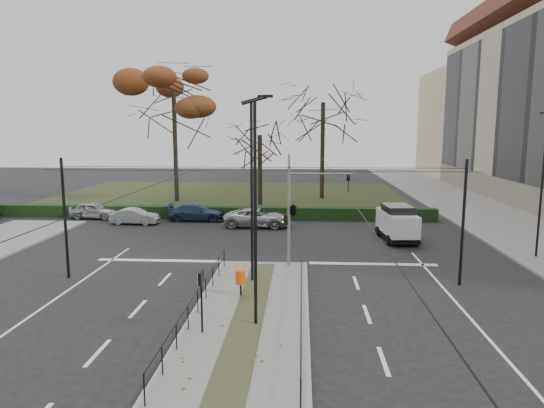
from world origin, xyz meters
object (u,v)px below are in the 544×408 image
(parked_car_first, at_px, (94,210))
(bare_tree_near, at_px, (260,140))
(parked_car_third, at_px, (197,212))
(parked_car_fourth, at_px, (257,218))
(bare_tree_center, at_px, (323,109))
(streetlamp_median_far, at_px, (252,189))
(streetlamp_median_near, at_px, (256,211))
(litter_bin, at_px, (241,277))
(info_panel, at_px, (201,284))
(parked_car_second, at_px, (135,216))
(traffic_light, at_px, (295,208))
(white_van, at_px, (397,222))
(streetlamp_sidewalk, at_px, (543,182))
(rust_tree, at_px, (174,90))

(parked_car_first, relative_size, bare_tree_near, 0.45)
(parked_car_third, bearing_deg, parked_car_fourth, -113.32)
(parked_car_first, xyz_separation_m, bare_tree_near, (13.17, 7.77, 5.63))
(bare_tree_center, xyz_separation_m, bare_tree_near, (-6.18, -4.87, -3.06))
(streetlamp_median_far, distance_m, bare_tree_center, 29.59)
(streetlamp_median_near, bearing_deg, litter_bin, 107.59)
(info_panel, xyz_separation_m, parked_car_second, (-9.47, 20.22, -1.30))
(traffic_light, height_order, bare_tree_near, bare_tree_near)
(litter_bin, distance_m, white_van, 14.91)
(streetlamp_median_near, distance_m, parked_car_second, 22.74)
(traffic_light, bearing_deg, parked_car_third, 121.94)
(bare_tree_near, bearing_deg, litter_bin, -86.94)
(info_panel, height_order, streetlamp_median_far, streetlamp_median_far)
(parked_car_first, relative_size, parked_car_fourth, 0.80)
(streetlamp_sidewalk, xyz_separation_m, rust_tree, (-26.23, 20.55, 6.80))
(info_panel, xyz_separation_m, parked_car_third, (-4.96, 22.00, -1.24))
(parked_car_fourth, bearing_deg, parked_car_first, 81.47)
(parked_car_second, relative_size, parked_car_third, 0.80)
(info_panel, relative_size, bare_tree_center, 0.17)
(streetlamp_median_far, height_order, streetlamp_sidewalk, streetlamp_median_far)
(streetlamp_median_far, distance_m, rust_tree, 28.76)
(streetlamp_median_far, xyz_separation_m, rust_tree, (-10.43, 25.97, 6.61))
(white_van, bearing_deg, parked_car_third, 157.43)
(parked_car_fourth, bearing_deg, parked_car_second, 89.30)
(streetlamp_median_far, bearing_deg, litter_bin, -98.04)
(traffic_light, distance_m, streetlamp_sidewalk, 14.12)
(info_panel, height_order, bare_tree_near, bare_tree_near)
(bare_tree_near, bearing_deg, bare_tree_center, 38.24)
(litter_bin, bearing_deg, traffic_light, 65.49)
(white_van, distance_m, rust_tree, 27.02)
(streetlamp_median_far, xyz_separation_m, streetlamp_sidewalk, (15.80, 5.42, -0.19))
(parked_car_second, xyz_separation_m, white_van, (19.39, -4.40, 0.62))
(info_panel, distance_m, parked_car_second, 22.36)
(bare_tree_center, bearing_deg, rust_tree, -169.04)
(streetlamp_sidewalk, relative_size, rust_tree, 0.57)
(parked_car_second, bearing_deg, bare_tree_center, -43.39)
(streetlamp_median_far, distance_m, parked_car_second, 18.14)
(traffic_light, xyz_separation_m, parked_car_second, (-12.66, 11.28, -2.63))
(traffic_light, xyz_separation_m, litter_bin, (-2.27, -4.99, -2.29))
(parked_car_second, xyz_separation_m, rust_tree, (0.26, 11.86, 10.59))
(streetlamp_sidewalk, relative_size, bare_tree_near, 0.94)
(parked_car_third, bearing_deg, streetlamp_median_near, -161.99)
(parked_car_fourth, height_order, rust_tree, rust_tree)
(parked_car_first, height_order, parked_car_fourth, parked_car_fourth)
(parked_car_second, distance_m, white_van, 19.89)
(info_panel, relative_size, parked_car_second, 0.61)
(info_panel, height_order, white_van, info_panel)
(traffic_light, relative_size, bare_tree_center, 0.40)
(streetlamp_sidewalk, bearing_deg, bare_tree_near, 133.31)
(litter_bin, distance_m, parked_car_third, 18.99)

